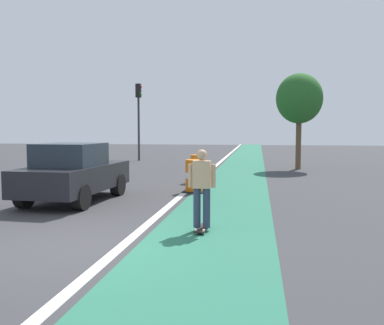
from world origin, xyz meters
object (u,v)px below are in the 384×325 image
at_px(skateboarder_on_lane, 202,187).
at_px(street_tree_sidewalk, 299,99).
at_px(parked_sedan_nearest, 74,173).
at_px(traffic_light_corner, 139,108).
at_px(traffic_barrel_mid, 198,169).
at_px(traffic_barrel_front, 194,176).

relative_size(skateboarder_on_lane, street_tree_sidewalk, 0.34).
bearing_deg(skateboarder_on_lane, street_tree_sidewalk, 77.26).
xyz_separation_m(parked_sedan_nearest, traffic_light_corner, (-2.61, 15.81, 2.67)).
xyz_separation_m(skateboarder_on_lane, traffic_barrel_mid, (-1.23, 7.92, -0.38)).
bearing_deg(skateboarder_on_lane, parked_sedan_nearest, 144.35).
xyz_separation_m(parked_sedan_nearest, traffic_barrel_mid, (2.92, 4.95, -0.30)).
relative_size(parked_sedan_nearest, traffic_barrel_mid, 3.84).
bearing_deg(parked_sedan_nearest, skateboarder_on_lane, -35.65).
height_order(traffic_barrel_mid, street_tree_sidewalk, street_tree_sidewalk).
distance_m(traffic_barrel_front, traffic_light_corner, 14.94).
bearing_deg(traffic_barrel_front, street_tree_sidewalk, 64.75).
relative_size(skateboarder_on_lane, traffic_light_corner, 0.33).
height_order(parked_sedan_nearest, street_tree_sidewalk, street_tree_sidewalk).
bearing_deg(traffic_barrel_mid, skateboarder_on_lane, -81.17).
distance_m(traffic_light_corner, street_tree_sidewalk, 10.97).
xyz_separation_m(parked_sedan_nearest, traffic_barrel_front, (3.17, 2.35, -0.30)).
distance_m(skateboarder_on_lane, traffic_light_corner, 20.13).
relative_size(traffic_barrel_mid, street_tree_sidewalk, 0.22).
bearing_deg(traffic_barrel_front, traffic_light_corner, 113.23).
bearing_deg(street_tree_sidewalk, traffic_barrel_mid, -125.23).
relative_size(parked_sedan_nearest, street_tree_sidewalk, 0.84).
relative_size(parked_sedan_nearest, traffic_light_corner, 0.82).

